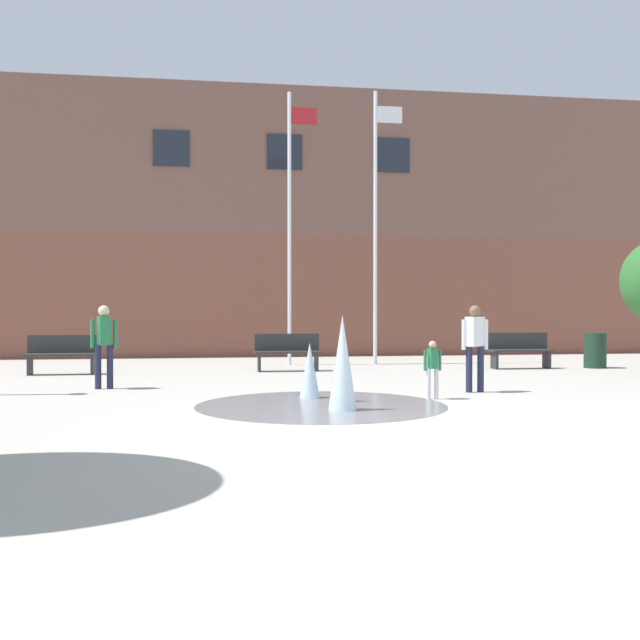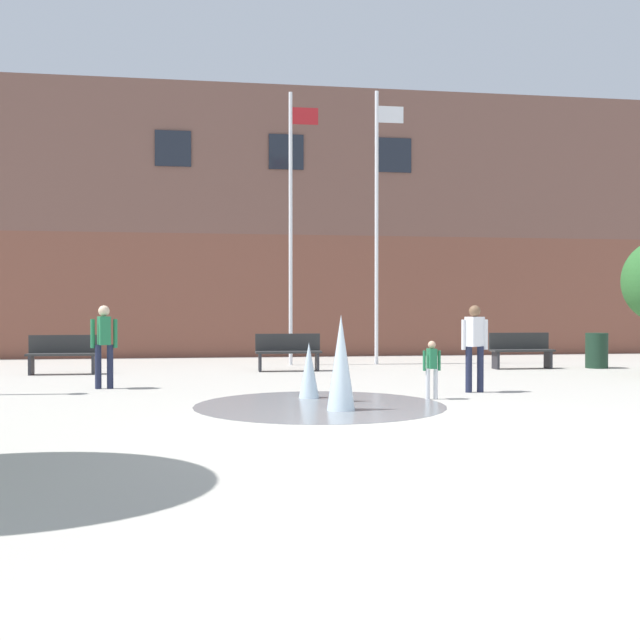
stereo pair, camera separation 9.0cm
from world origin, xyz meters
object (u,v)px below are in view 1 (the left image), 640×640
park_bench_under_left_flagpole (62,354)px  adult_in_red (475,341)px  adult_near_bench (104,340)px  trash_can (595,350)px  park_bench_under_right_flagpole (288,351)px  flagpole_right (376,219)px  flagpole_left (291,220)px  park_bench_far_right (520,350)px  child_with_pink_shirt (433,365)px

park_bench_under_left_flagpole → adult_in_red: size_ratio=1.01×
park_bench_under_left_flagpole → adult_near_bench: adult_near_bench is taller
adult_in_red → trash_can: size_ratio=1.77×
park_bench_under_right_flagpole → adult_in_red: 5.88m
adult_in_red → trash_can: (5.03, 4.83, -0.48)m
park_bench_under_left_flagpole → park_bench_under_right_flagpole: 5.27m
park_bench_under_left_flagpole → park_bench_under_right_flagpole: same height
flagpole_right → park_bench_under_left_flagpole: bearing=-165.5°
flagpole_left → park_bench_under_right_flagpole: bearing=-98.8°
trash_can → park_bench_far_right: bearing=176.3°
adult_in_red → trash_can: 6.99m
park_bench_far_right → adult_in_red: (-3.04, -4.96, 0.45)m
park_bench_under_right_flagpole → park_bench_far_right: size_ratio=1.00×
flagpole_right → trash_can: size_ratio=8.30×
adult_near_bench → flagpole_left: (4.19, 5.40, 2.98)m
child_with_pink_shirt → flagpole_left: (-1.51, 7.90, 3.33)m
adult_near_bench → trash_can: (11.81, 3.23, -0.48)m
park_bench_far_right → flagpole_left: flagpole_left is taller
park_bench_far_right → trash_can: bearing=-3.7°
park_bench_far_right → adult_in_red: bearing=-121.5°
flagpole_right → trash_can: 6.69m
adult_near_bench → park_bench_under_left_flagpole: bearing=-175.7°
park_bench_far_right → flagpole_right: size_ratio=0.21×
park_bench_under_left_flagpole → adult_near_bench: size_ratio=1.01×
child_with_pink_shirt → flagpole_left: 8.71m
flagpole_left → park_bench_far_right: bearing=-19.9°
park_bench_far_right → flagpole_right: 5.21m
park_bench_under_left_flagpole → park_bench_under_right_flagpole: bearing=1.6°
trash_can → park_bench_under_left_flagpole: bearing=179.4°
flagpole_left → park_bench_under_left_flagpole: bearing=-159.8°
park_bench_under_left_flagpole → park_bench_under_right_flagpole: (5.27, 0.14, 0.00)m
adult_in_red → trash_can: adult_in_red is taller
park_bench_under_right_flagpole → flagpole_left: size_ratio=0.22×
park_bench_under_left_flagpole → adult_in_red: 9.56m
park_bench_far_right → adult_near_bench: size_ratio=1.01×
adult_in_red → flagpole_right: 7.65m
adult_in_red → flagpole_left: 8.05m
park_bench_under_left_flagpole → flagpole_left: (5.57, 2.05, 3.43)m
park_bench_under_left_flagpole → flagpole_left: size_ratio=0.22×
flagpole_left → flagpole_right: 2.37m
park_bench_under_right_flagpole → park_bench_far_right: bearing=-1.4°
flagpole_right → adult_near_bench: bearing=-140.5°
adult_in_red → child_with_pink_shirt: 1.44m
park_bench_far_right → park_bench_under_left_flagpole: bearing=-180.0°
adult_in_red → flagpole_right: (-0.22, 7.01, 3.04)m
park_bench_under_right_flagpole → adult_near_bench: bearing=-138.0°
park_bench_under_right_flagpole → park_bench_under_left_flagpole: bearing=-178.4°
park_bench_under_left_flagpole → adult_near_bench: 3.66m
park_bench_under_left_flagpole → trash_can: (13.19, -0.13, -0.03)m
park_bench_under_left_flagpole → flagpole_right: 8.91m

